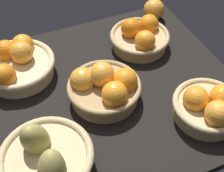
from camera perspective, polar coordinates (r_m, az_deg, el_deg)
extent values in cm
cube|color=black|center=(97.71, -1.51, -1.40)|extent=(84.00, 72.00, 3.00)
cylinder|color=tan|center=(92.29, 17.12, -4.27)|extent=(18.41, 18.41, 5.10)
torus|color=tan|center=(90.40, 17.47, -3.26)|extent=(20.17, 20.17, 1.76)
sphere|color=orange|center=(88.54, 15.32, -2.29)|extent=(7.30, 7.30, 7.30)
sphere|color=orange|center=(90.98, 19.85, -1.91)|extent=(7.30, 7.30, 7.30)
sphere|color=#F49E33|center=(86.45, 19.09, -4.89)|extent=(7.30, 7.30, 7.30)
cylinder|color=#D3BC8C|center=(104.20, -16.88, 3.08)|extent=(21.84, 21.84, 5.04)
torus|color=#D3BC8C|center=(102.54, -17.18, 4.09)|extent=(23.82, 23.82, 1.97)
sphere|color=orange|center=(97.39, -19.48, 1.86)|extent=(7.29, 7.29, 7.29)
sphere|color=#F49E33|center=(101.65, -16.47, 6.00)|extent=(7.29, 7.29, 7.29)
sphere|color=orange|center=(107.13, -16.26, 7.33)|extent=(7.29, 7.29, 7.29)
sphere|color=orange|center=(106.16, -19.17, 6.17)|extent=(7.29, 7.29, 7.29)
cylinder|color=tan|center=(92.80, -1.44, -1.05)|extent=(20.61, 20.61, 5.11)
torus|color=tan|center=(90.91, -1.47, 0.02)|extent=(22.24, 22.24, 1.63)
sphere|color=#F49E33|center=(89.91, -1.87, 2.16)|extent=(7.55, 7.55, 7.55)
sphere|color=orange|center=(86.22, 0.35, -1.57)|extent=(7.55, 7.55, 7.55)
sphere|color=#F49E33|center=(91.15, -5.52, 1.17)|extent=(7.55, 7.55, 7.55)
sphere|color=orange|center=(89.99, 2.41, 1.01)|extent=(7.55, 7.55, 7.55)
cylinder|color=tan|center=(80.25, -11.90, -13.67)|extent=(21.64, 21.64, 5.76)
torus|color=tan|center=(77.79, -12.23, -12.63)|extent=(23.67, 23.67, 2.02)
ellipsoid|color=#9E934C|center=(78.15, -14.05, -9.63)|extent=(11.33, 10.53, 13.10)
cylinder|color=tan|center=(111.53, 5.12, 8.42)|extent=(19.61, 19.61, 4.47)
torus|color=tan|center=(110.15, 5.20, 9.32)|extent=(21.24, 21.24, 1.62)
sphere|color=orange|center=(109.22, 3.55, 10.68)|extent=(7.13, 7.13, 7.13)
sphere|color=orange|center=(105.00, 6.16, 8.35)|extent=(7.13, 7.13, 7.13)
sphere|color=orange|center=(113.40, 6.87, 11.34)|extent=(7.13, 7.13, 7.13)
sphere|color=#F49E33|center=(124.82, 7.80, 13.91)|extent=(8.18, 8.18, 8.18)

